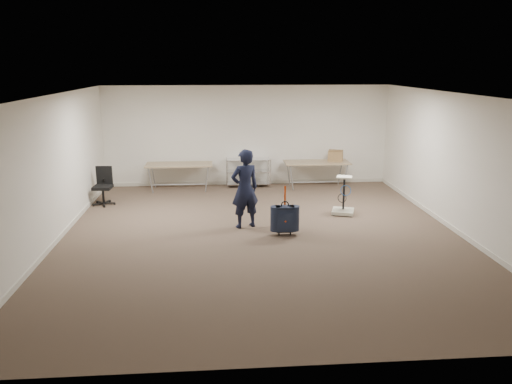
{
  "coord_description": "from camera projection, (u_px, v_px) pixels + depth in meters",
  "views": [
    {
      "loc": [
        -0.87,
        -9.49,
        3.36
      ],
      "look_at": [
        -0.09,
        0.3,
        0.84
      ],
      "focal_mm": 35.0,
      "sensor_mm": 36.0,
      "label": 1
    }
  ],
  "objects": [
    {
      "name": "wire_shelf",
      "position": [
        248.0,
        171.0,
        14.01
      ],
      "size": [
        1.22,
        0.47,
        0.8
      ],
      "color": "silver",
      "rests_on": "ground"
    },
    {
      "name": "folding_table_left",
      "position": [
        179.0,
        166.0,
        13.56
      ],
      "size": [
        1.8,
        0.75,
        0.73
      ],
      "color": "#8B6F55",
      "rests_on": "ground"
    },
    {
      "name": "office_chair",
      "position": [
        104.0,
        193.0,
        12.26
      ],
      "size": [
        0.56,
        0.56,
        0.93
      ],
      "color": "black",
      "rests_on": "ground"
    },
    {
      "name": "room_shell",
      "position": [
        256.0,
        213.0,
        11.39
      ],
      "size": [
        8.0,
        9.0,
        9.0
      ],
      "color": "silver",
      "rests_on": "ground"
    },
    {
      "name": "suitcase",
      "position": [
        285.0,
        219.0,
        10.02
      ],
      "size": [
        0.38,
        0.22,
        1.02
      ],
      "color": "black",
      "rests_on": "ground"
    },
    {
      "name": "cardboard_box",
      "position": [
        335.0,
        156.0,
        13.92
      ],
      "size": [
        0.47,
        0.41,
        0.3
      ],
      "primitive_type": "cube",
      "rotation": [
        0.0,
        0.0,
        -0.31
      ],
      "color": "#8A6240",
      "rests_on": "folding_table_right"
    },
    {
      "name": "equipment_cart",
      "position": [
        343.0,
        204.0,
        11.48
      ],
      "size": [
        0.61,
        0.61,
        0.89
      ],
      "color": "beige",
      "rests_on": "ground"
    },
    {
      "name": "folding_table_right",
      "position": [
        317.0,
        164.0,
        13.86
      ],
      "size": [
        1.8,
        0.75,
        0.73
      ],
      "color": "#8B6F55",
      "rests_on": "ground"
    },
    {
      "name": "ground",
      "position": [
        262.0,
        236.0,
        10.07
      ],
      "size": [
        9.0,
        9.0,
        0.0
      ],
      "primitive_type": "plane",
      "color": "#403327",
      "rests_on": "ground"
    },
    {
      "name": "person",
      "position": [
        245.0,
        189.0,
        10.4
      ],
      "size": [
        0.71,
        0.59,
        1.68
      ],
      "primitive_type": "imported",
      "rotation": [
        0.0,
        0.0,
        3.5
      ],
      "color": "black",
      "rests_on": "ground"
    }
  ]
}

